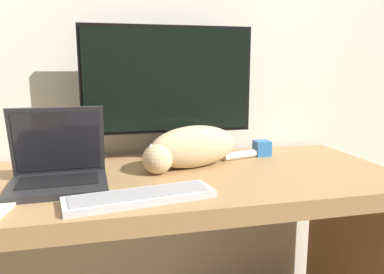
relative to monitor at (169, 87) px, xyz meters
name	(u,v)px	position (x,y,z in m)	size (l,w,h in m)	color
wall_back	(132,29)	(-0.12, 0.19, 0.23)	(6.40, 0.06, 2.60)	silver
desk	(147,216)	(-0.12, -0.22, -0.44)	(1.80, 0.69, 0.77)	#A37A4C
monitor	(169,87)	(0.00, 0.00, 0.00)	(0.68, 0.17, 0.53)	black
laptop	(58,171)	(-0.40, -0.25, -0.25)	(0.31, 0.25, 0.25)	#232326
external_keyboard	(140,197)	(-0.16, -0.45, -0.29)	(0.44, 0.19, 0.02)	#BCBCC1
cat	(191,147)	(0.06, -0.14, -0.22)	(0.54, 0.24, 0.16)	#D1B284
small_toy	(262,148)	(0.40, -0.02, -0.27)	(0.06, 0.06, 0.06)	#2D6BB7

